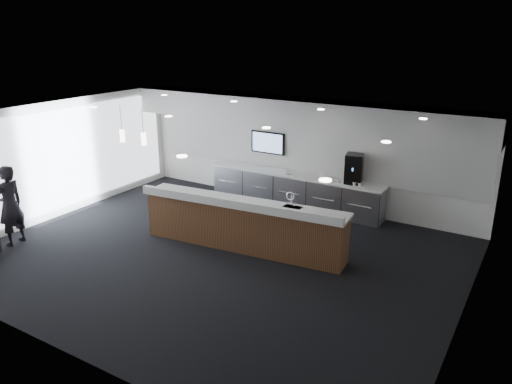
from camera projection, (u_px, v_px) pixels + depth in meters
The scene contains 24 objects.
ground at pixel (218, 256), 10.94m from camera, with size 10.00×10.00×0.00m, color black.
ceiling at pixel (215, 120), 9.98m from camera, with size 10.00×8.00×0.02m, color black.
back_wall at pixel (301, 152), 13.70m from camera, with size 10.00×0.02×3.00m, color white.
left_wall at pixel (59, 159), 12.91m from camera, with size 0.02×8.00×3.00m, color white.
right_wall at pixel (470, 242), 8.01m from camera, with size 0.02×8.00×3.00m, color white.
soffit_bulkhead at pixel (295, 112), 12.97m from camera, with size 10.00×0.90×0.70m, color silver.
alcove_panel at pixel (301, 148), 13.65m from camera, with size 9.80×0.06×1.40m, color silver.
window_blinds_wall at pixel (60, 160), 12.89m from camera, with size 0.04×7.36×2.55m, color white.
back_credenza at pixel (294, 190), 13.74m from camera, with size 5.06×0.66×0.95m.
wall_tv at pixel (268, 143), 14.07m from camera, with size 1.05×0.08×0.62m.
pendant_left at pixel (154, 136), 12.05m from camera, with size 0.12×0.12×0.30m, color #FFE6C6.
pendant_right at pixel (133, 133), 12.39m from camera, with size 0.12×0.12×0.30m, color #FFE6C6.
ceiling_can_lights at pixel (215, 122), 9.99m from camera, with size 7.00×5.00×0.02m, color white, non-canonical shape.
service_counter at pixel (243, 224), 11.15m from camera, with size 4.84×1.27×1.49m.
coffee_machine at pixel (354, 169), 12.72m from camera, with size 0.53×0.61×0.76m.
info_sign_left at pixel (289, 171), 13.51m from camera, with size 0.15×0.02×0.20m, color silver.
info_sign_right at pixel (322, 176), 13.04m from camera, with size 0.17×0.02×0.22m, color silver.
lounge_guest at pixel (10, 205), 11.28m from camera, with size 0.68×0.45×1.86m, color black.
cup_0 at pixel (360, 185), 12.53m from camera, with size 0.10×0.10×0.09m, color white.
cup_1 at pixel (354, 184), 12.60m from camera, with size 0.10×0.10×0.09m, color white.
cup_2 at pixel (349, 183), 12.67m from camera, with size 0.10×0.10×0.09m, color white.
cup_3 at pixel (344, 182), 12.74m from camera, with size 0.10×0.10×0.09m, color white.
cup_4 at pixel (339, 181), 12.81m from camera, with size 0.10×0.10×0.09m, color white.
cup_5 at pixel (334, 180), 12.88m from camera, with size 0.10×0.10×0.09m, color white.
Camera 1 is at (5.85, -8.06, 4.82)m, focal length 35.00 mm.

